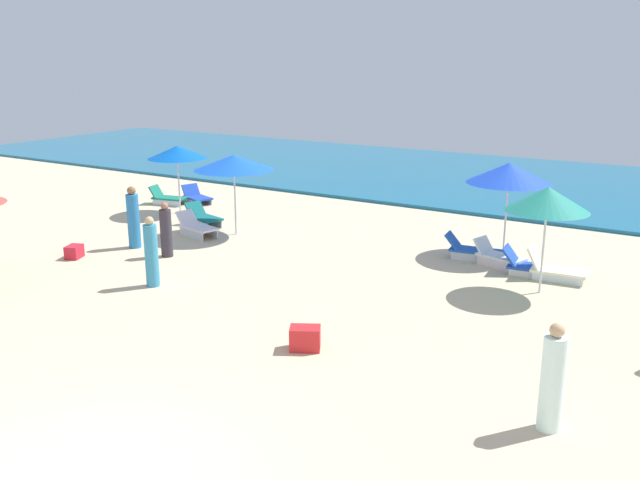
% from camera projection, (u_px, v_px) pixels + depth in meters
% --- Properties ---
extents(ocean, '(60.00, 13.10, 0.12)m').
position_uv_depth(ocean, '(551.00, 185.00, 27.84)').
color(ocean, '#146186').
rests_on(ocean, ground_plane).
extents(umbrella_0, '(2.20, 2.20, 2.50)m').
position_uv_depth(umbrella_0, '(509.00, 173.00, 17.96)').
color(umbrella_0, silver).
rests_on(umbrella_0, ground_plane).
extents(lounge_chair_0_0, '(1.40, 0.90, 0.67)m').
position_uv_depth(lounge_chair_0_0, '(498.00, 256.00, 17.51)').
color(lounge_chair_0_0, silver).
rests_on(lounge_chair_0_0, ground_plane).
extents(lounge_chair_0_1, '(1.59, 0.75, 0.67)m').
position_uv_depth(lounge_chair_0_1, '(473.00, 250.00, 18.07)').
color(lounge_chair_0_1, silver).
rests_on(lounge_chair_0_1, ground_plane).
extents(umbrella_2, '(1.95, 1.95, 2.28)m').
position_uv_depth(umbrella_2, '(177.00, 152.00, 22.80)').
color(umbrella_2, silver).
rests_on(umbrella_2, ground_plane).
extents(lounge_chair_2_0, '(1.35, 1.01, 0.64)m').
position_uv_depth(lounge_chair_2_0, '(196.00, 197.00, 24.78)').
color(lounge_chair_2_0, silver).
rests_on(lounge_chair_2_0, ground_plane).
extents(lounge_chair_2_1, '(1.38, 0.85, 0.66)m').
position_uv_depth(lounge_chair_2_1, '(167.00, 198.00, 24.62)').
color(lounge_chair_2_1, silver).
rests_on(lounge_chair_2_1, ground_plane).
extents(umbrella_3, '(2.34, 2.34, 2.39)m').
position_uv_depth(umbrella_3, '(234.00, 162.00, 20.05)').
color(umbrella_3, silver).
rests_on(umbrella_3, ground_plane).
extents(lounge_chair_3_0, '(1.42, 0.92, 0.70)m').
position_uv_depth(lounge_chair_3_0, '(203.00, 217.00, 21.52)').
color(lounge_chair_3_0, silver).
rests_on(lounge_chair_3_0, ground_plane).
extents(lounge_chair_3_1, '(1.50, 0.90, 0.68)m').
position_uv_depth(lounge_chair_3_1, '(196.00, 227.00, 20.38)').
color(lounge_chair_3_1, silver).
rests_on(lounge_chair_3_1, ground_plane).
extents(umbrella_5, '(1.84, 1.84, 2.45)m').
position_uv_depth(umbrella_5, '(548.00, 199.00, 15.08)').
color(umbrella_5, silver).
rests_on(umbrella_5, ground_plane).
extents(lounge_chair_5_0, '(1.53, 0.78, 0.67)m').
position_uv_depth(lounge_chair_5_0, '(531.00, 266.00, 16.80)').
color(lounge_chair_5_0, silver).
rests_on(lounge_chair_5_0, ground_plane).
extents(lounge_chair_5_1, '(1.44, 0.78, 0.77)m').
position_uv_depth(lounge_chair_5_1, '(554.00, 269.00, 16.49)').
color(lounge_chair_5_1, silver).
rests_on(lounge_chair_5_1, ground_plane).
extents(beachgoer_0, '(0.43, 0.43, 1.67)m').
position_uv_depth(beachgoer_0, '(151.00, 254.00, 15.90)').
color(beachgoer_0, teal).
rests_on(beachgoer_0, ground_plane).
extents(beachgoer_1, '(0.40, 0.40, 1.47)m').
position_uv_depth(beachgoer_1, '(166.00, 231.00, 18.24)').
color(beachgoer_1, '#342F3A').
rests_on(beachgoer_1, ground_plane).
extents(beachgoer_4, '(0.48, 0.48, 1.65)m').
position_uv_depth(beachgoer_4, '(552.00, 381.00, 9.80)').
color(beachgoer_4, white).
rests_on(beachgoer_4, ground_plane).
extents(beachgoer_5, '(0.48, 0.48, 1.73)m').
position_uv_depth(beachgoer_5, '(133.00, 219.00, 19.05)').
color(beachgoer_5, '#2A7ABC').
rests_on(beachgoer_5, ground_plane).
extents(cooler_box_0, '(0.49, 0.56, 0.34)m').
position_uv_depth(cooler_box_0, '(74.00, 252.00, 18.22)').
color(cooler_box_0, red).
rests_on(cooler_box_0, ground_plane).
extents(cooler_box_1, '(0.67, 0.60, 0.43)m').
position_uv_depth(cooler_box_1, '(305.00, 338.00, 12.61)').
color(cooler_box_1, red).
rests_on(cooler_box_1, ground_plane).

